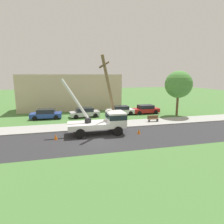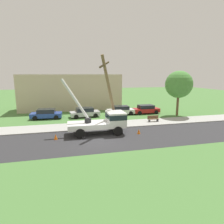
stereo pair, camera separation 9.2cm
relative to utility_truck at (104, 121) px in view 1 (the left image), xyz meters
The scene contains 14 objects.
ground_plane 10.20m from the utility_truck, 96.17° to the left, with size 120.00×120.00×0.00m, color #477538.
road_asphalt 2.64m from the utility_truck, 119.06° to the right, with size 80.00×7.09×0.01m, color #2B2B2D.
sidewalk_strip 3.74m from the utility_truck, 108.15° to the left, with size 80.00×3.44×0.10m, color #9E9E99.
utility_truck is the anchor object (origin of this frame).
leaning_utility_pole 3.33m from the utility_truck, 52.06° to the left, with size 2.87×2.84×8.54m.
traffic_cone_ahead 3.97m from the utility_truck, 17.64° to the right, with size 0.36×0.36×0.56m, color orange.
traffic_cone_behind 5.35m from the utility_truck, 169.52° to the right, with size 0.36×0.36×0.56m, color orange.
parked_sedan_blue 11.32m from the utility_truck, 127.34° to the left, with size 4.50×2.19×1.42m.
parked_sedan_silver 8.88m from the utility_truck, 98.19° to the left, with size 4.55×2.29×1.42m.
parked_sedan_white 10.33m from the utility_truck, 63.74° to the left, with size 4.42×2.05×1.42m.
parked_sedan_red 12.79m from the utility_truck, 45.88° to the left, with size 4.43×2.07×1.42m.
park_bench 8.27m from the utility_truck, 24.30° to the left, with size 1.60×0.45×0.90m.
roadside_tree_near 15.06m from the utility_truck, 26.64° to the left, with size 4.17×4.17×6.97m.
lowrise_building_backdrop 17.11m from the utility_truck, 99.87° to the left, with size 18.00×6.00×6.40m, color #C6B293.
Camera 1 is at (-3.00, -18.23, 6.41)m, focal length 30.99 mm.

